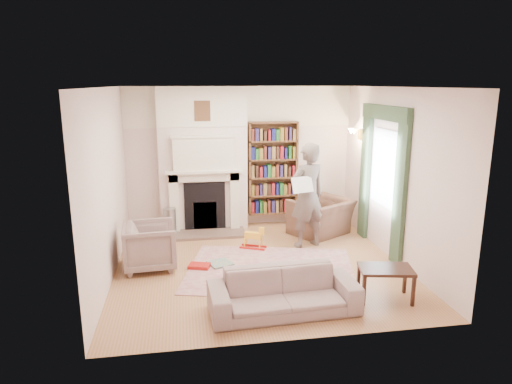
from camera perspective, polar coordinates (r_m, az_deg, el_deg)
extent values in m
plane|color=olive|center=(7.45, 0.31, -9.08)|extent=(4.50, 4.50, 0.00)
plane|color=white|center=(6.88, 0.34, 12.99)|extent=(4.50, 4.50, 0.00)
plane|color=silver|center=(9.23, -2.01, 4.37)|extent=(4.50, 0.00, 4.50)
plane|color=silver|center=(4.90, 4.73, -3.89)|extent=(4.50, 0.00, 4.50)
plane|color=silver|center=(7.03, -18.07, 0.82)|extent=(0.00, 4.50, 4.50)
plane|color=silver|center=(7.73, 17.02, 2.00)|extent=(0.00, 4.50, 4.50)
cube|color=silver|center=(8.99, -6.63, 4.05)|extent=(1.70, 0.35, 2.80)
cube|color=silver|center=(8.74, -6.50, 2.59)|extent=(1.47, 0.24, 0.05)
cube|color=black|center=(8.99, -6.41, -1.82)|extent=(0.80, 0.06, 0.96)
cube|color=silver|center=(8.70, -6.57, 4.78)|extent=(1.15, 0.18, 0.62)
cube|color=brown|center=(9.24, 2.11, 2.97)|extent=(1.00, 0.24, 1.85)
cube|color=silver|center=(8.07, 15.71, 2.92)|extent=(0.02, 0.90, 1.30)
cube|color=#2A412C|center=(7.49, 17.57, 0.04)|extent=(0.07, 0.32, 2.40)
cube|color=#2A412C|center=(8.73, 13.49, 2.15)|extent=(0.07, 0.32, 2.40)
cube|color=#2A412C|center=(7.94, 15.84, 9.52)|extent=(0.09, 1.70, 0.24)
cube|color=#C7B096|center=(7.26, 1.83, -9.68)|extent=(2.96, 2.53, 0.01)
imported|color=brown|center=(8.89, 8.11, -3.10)|extent=(1.38, 1.33, 0.69)
imported|color=gray|center=(7.40, -13.10, -6.58)|extent=(0.86, 0.84, 0.73)
imported|color=#9D9681|center=(5.94, 3.45, -12.35)|extent=(1.92, 0.83, 0.55)
imported|color=#60554D|center=(8.05, 6.45, -0.46)|extent=(0.78, 0.63, 1.86)
cube|color=white|center=(7.77, 5.83, 0.92)|extent=(0.41, 0.23, 0.27)
cylinder|color=#9A9CA1|center=(8.85, -10.72, -3.75)|extent=(0.26, 0.26, 0.55)
cube|color=#B7C043|center=(7.46, -4.49, -8.87)|extent=(0.44, 0.44, 0.03)
cube|color=#A71813|center=(7.37, -7.09, -9.16)|extent=(0.38, 0.31, 0.05)
cube|color=red|center=(7.16, 5.58, -9.96)|extent=(0.29, 0.25, 0.02)
cube|color=red|center=(6.85, 0.57, -11.02)|extent=(0.30, 0.30, 0.02)
cube|color=red|center=(7.16, 1.68, -9.89)|extent=(0.30, 0.27, 0.02)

